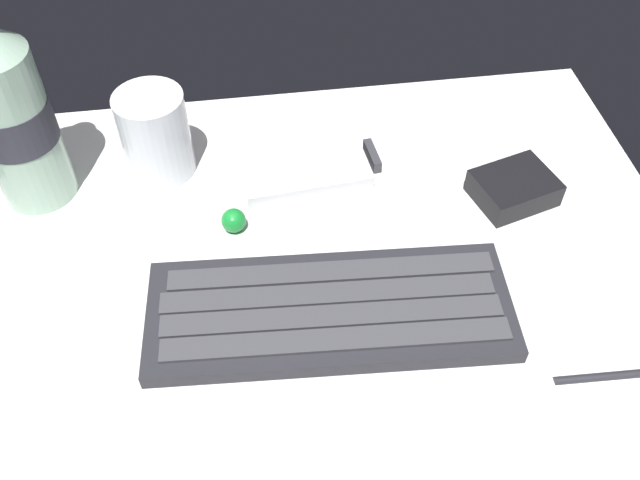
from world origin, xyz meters
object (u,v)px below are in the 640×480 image
object	(u,v)px
handheld_device	(310,165)
charger_block	(514,188)
trackball_mouse	(234,220)
stylus_pen	(617,373)
keyboard	(335,310)
juice_cup	(156,137)
water_bottle	(11,114)

from	to	relation	value
handheld_device	charger_block	world-z (taller)	charger_block
charger_block	trackball_mouse	bearing A→B (deg)	-179.25
stylus_pen	handheld_device	bearing A→B (deg)	130.26
handheld_device	keyboard	bearing A→B (deg)	-90.86
keyboard	stylus_pen	xyz separation A→B (cm)	(20.08, -8.46, -0.46)
keyboard	juice_cup	distance (cm)	24.07
keyboard	juice_cup	bearing A→B (deg)	125.32
juice_cup	water_bottle	world-z (taller)	water_bottle
handheld_device	stylus_pen	distance (cm)	32.34
trackball_mouse	stylus_pen	bearing A→B (deg)	-34.72
charger_block	juice_cup	bearing A→B (deg)	165.10
charger_block	keyboard	bearing A→B (deg)	-149.31
water_bottle	trackball_mouse	world-z (taller)	water_bottle
stylus_pen	water_bottle	bearing A→B (deg)	152.04
keyboard	stylus_pen	bearing A→B (deg)	-22.85
juice_cup	water_bottle	size ratio (longest dim) A/B	0.41
water_bottle	charger_block	distance (cm)	44.66
juice_cup	trackball_mouse	xyz separation A→B (cm)	(6.40, -8.90, -2.81)
keyboard	charger_block	xyz separation A→B (cm)	(18.39, 10.91, 0.39)
handheld_device	trackball_mouse	xyz separation A→B (cm)	(-7.66, -6.52, 0.37)
juice_cup	stylus_pen	bearing A→B (deg)	-39.51
handheld_device	stylus_pen	bearing A→B (deg)	-52.20
keyboard	trackball_mouse	world-z (taller)	trackball_mouse
trackball_mouse	water_bottle	bearing A→B (deg)	157.08
water_bottle	stylus_pen	distance (cm)	53.00
handheld_device	juice_cup	xyz separation A→B (cm)	(-14.06, 2.38, 3.18)
handheld_device	juice_cup	world-z (taller)	juice_cup
water_bottle	trackball_mouse	xyz separation A→B (cm)	(17.61, -7.45, -7.91)
keyboard	trackball_mouse	bearing A→B (deg)	124.98
keyboard	trackball_mouse	distance (cm)	12.91
trackball_mouse	juice_cup	bearing A→B (deg)	125.71
keyboard	handheld_device	size ratio (longest dim) A/B	2.23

